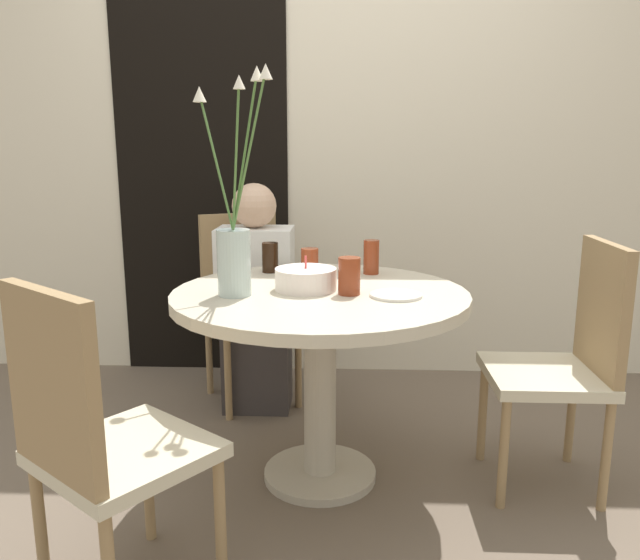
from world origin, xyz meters
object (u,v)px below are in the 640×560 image
object	(u,v)px
chair_left_flank	(569,353)
drink_glass_1	(349,276)
drink_glass_0	(371,257)
person_boy	(256,306)
birthday_cake	(306,279)
side_plate	(396,295)
drink_glass_2	(310,262)
drink_glass_3	(270,257)
chair_near_front	(97,434)
flower_vase	(234,242)
chair_far_back	(246,297)

from	to	relation	value
chair_left_flank	drink_glass_1	size ratio (longest dim) A/B	6.96
drink_glass_0	person_boy	world-z (taller)	person_boy
birthday_cake	side_plate	distance (m)	0.33
drink_glass_2	drink_glass_3	bearing A→B (deg)	158.22
person_boy	side_plate	bearing A→B (deg)	-50.69
chair_near_front	flower_vase	xyz separation A→B (m)	(0.25, 0.62, 0.40)
side_plate	drink_glass_0	xyz separation A→B (m)	(-0.07, 0.38, 0.06)
chair_near_front	flower_vase	bearing A→B (deg)	-74.59
chair_far_back	drink_glass_0	bearing A→B (deg)	-65.56
drink_glass_0	chair_far_back	bearing A→B (deg)	141.07
birthday_cake	person_boy	world-z (taller)	person_boy
chair_far_back	drink_glass_1	bearing A→B (deg)	-85.75
drink_glass_0	person_boy	bearing A→B (deg)	147.31
chair_far_back	drink_glass_1	size ratio (longest dim) A/B	6.96
birthday_cake	person_boy	distance (m)	0.73
chair_far_back	drink_glass_0	distance (m)	0.80
flower_vase	drink_glass_1	distance (m)	0.41
birthday_cake	drink_glass_3	bearing A→B (deg)	117.74
drink_glass_3	side_plate	bearing A→B (deg)	-40.02
drink_glass_1	chair_left_flank	bearing A→B (deg)	2.95
chair_near_front	person_boy	world-z (taller)	person_boy
drink_glass_1	drink_glass_3	distance (m)	0.49
chair_far_back	person_boy	size ratio (longest dim) A/B	0.85
drink_glass_0	drink_glass_2	distance (m)	0.25
drink_glass_0	person_boy	xyz separation A→B (m)	(-0.51, 0.33, -0.29)
flower_vase	drink_glass_2	size ratio (longest dim) A/B	6.83
flower_vase	drink_glass_0	distance (m)	0.63
drink_glass_1	person_boy	world-z (taller)	person_boy
drink_glass_1	drink_glass_2	world-z (taller)	drink_glass_1
chair_near_front	chair_left_flank	world-z (taller)	same
chair_near_front	drink_glass_2	distance (m)	1.11
drink_glass_1	chair_near_front	bearing A→B (deg)	-134.38
chair_left_flank	drink_glass_0	xyz separation A→B (m)	(-0.69, 0.32, 0.28)
birthday_cake	flower_vase	bearing A→B (deg)	-157.62
chair_left_flank	side_plate	world-z (taller)	chair_left_flank
flower_vase	birthday_cake	bearing A→B (deg)	22.38
drink_glass_1	person_boy	size ratio (longest dim) A/B	0.12
flower_vase	person_boy	distance (m)	0.83
chair_left_flank	drink_glass_3	size ratio (longest dim) A/B	7.47
chair_far_back	drink_glass_0	world-z (taller)	chair_far_back
drink_glass_3	person_boy	bearing A→B (deg)	108.88
chair_near_front	person_boy	xyz separation A→B (m)	(0.21, 1.34, -0.01)
chair_far_back	chair_near_front	xyz separation A→B (m)	(-0.14, -1.48, 0.00)
drink_glass_2	chair_far_back	bearing A→B (deg)	123.33
chair_near_front	drink_glass_0	xyz separation A→B (m)	(0.73, 1.01, 0.28)
chair_near_front	chair_left_flank	bearing A→B (deg)	-116.31
chair_near_front	chair_left_flank	distance (m)	1.58
birthday_cake	side_plate	size ratio (longest dim) A/B	1.22
flower_vase	drink_glass_3	distance (m)	0.43
chair_far_back	flower_vase	world-z (taller)	flower_vase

